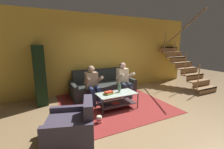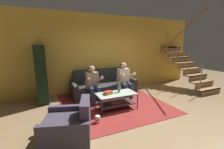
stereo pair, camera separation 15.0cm
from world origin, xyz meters
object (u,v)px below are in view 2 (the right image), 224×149
object	(u,v)px
vase	(119,88)
coffee_table	(116,99)
armchair	(69,127)
popcorn_tub	(98,119)
couch	(103,86)
book_stack	(108,93)
person_seated_right	(125,79)
person_seated_left	(93,83)
bookshelf	(40,79)

from	to	relation	value
vase	coffee_table	bearing A→B (deg)	-150.52
armchair	popcorn_tub	xyz separation A→B (m)	(0.70, 0.39, -0.18)
couch	coffee_table	world-z (taller)	couch
book_stack	coffee_table	bearing A→B (deg)	-9.10
person_seated_right	book_stack	distance (m)	1.18
person_seated_left	book_stack	distance (m)	0.76
coffee_table	vase	distance (m)	0.32
armchair	couch	bearing A→B (deg)	55.16
book_stack	armchair	bearing A→B (deg)	-141.67
person_seated_right	popcorn_tub	bearing A→B (deg)	-138.03
person_seated_right	bookshelf	world-z (taller)	bookshelf
couch	book_stack	bearing A→B (deg)	-105.42
couch	popcorn_tub	distance (m)	2.06
person_seated_right	book_stack	bearing A→B (deg)	-142.02
coffee_table	popcorn_tub	world-z (taller)	coffee_table
person_seated_left	bookshelf	size ratio (longest dim) A/B	0.64
person_seated_right	bookshelf	distance (m)	2.74
person_seated_right	vase	distance (m)	0.88
popcorn_tub	couch	bearing A→B (deg)	65.02
popcorn_tub	person_seated_left	bearing A→B (deg)	76.88
bookshelf	popcorn_tub	xyz separation A→B (m)	(1.21, -2.00, -0.64)
person_seated_right	coffee_table	world-z (taller)	person_seated_right
person_seated_left	bookshelf	xyz separation A→B (m)	(-1.51, 0.72, 0.11)
bookshelf	person_seated_left	bearing A→B (deg)	-25.44
book_stack	popcorn_tub	world-z (taller)	book_stack
person_seated_left	person_seated_right	bearing A→B (deg)	0.17
armchair	book_stack	bearing A→B (deg)	38.33
person_seated_left	coffee_table	world-z (taller)	person_seated_left
vase	book_stack	bearing A→B (deg)	-173.79
vase	popcorn_tub	world-z (taller)	vase
book_stack	popcorn_tub	distance (m)	0.86
coffee_table	vase	bearing A→B (deg)	29.48
bookshelf	armchair	distance (m)	2.48
person_seated_left	coffee_table	size ratio (longest dim) A/B	1.03
couch	vase	distance (m)	1.29
armchair	coffee_table	bearing A→B (deg)	32.61
vase	armchair	world-z (taller)	armchair
vase	bookshelf	distance (m)	2.51
armchair	popcorn_tub	size ratio (longest dim) A/B	5.82
vase	popcorn_tub	xyz separation A→B (m)	(-0.87, -0.61, -0.49)
couch	bookshelf	size ratio (longest dim) A/B	1.27
bookshelf	coffee_table	bearing A→B (deg)	-37.10
armchair	bookshelf	bearing A→B (deg)	102.04
person_seated_right	coffee_table	xyz separation A→B (m)	(-0.70, -0.76, -0.34)
person_seated_right	popcorn_tub	size ratio (longest dim) A/B	6.41
couch	popcorn_tub	size ratio (longest dim) A/B	12.27
person_seated_right	armchair	world-z (taller)	person_seated_right
armchair	vase	bearing A→B (deg)	32.35
armchair	popcorn_tub	distance (m)	0.82
couch	coffee_table	xyz separation A→B (m)	(-0.13, -1.33, 0.02)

